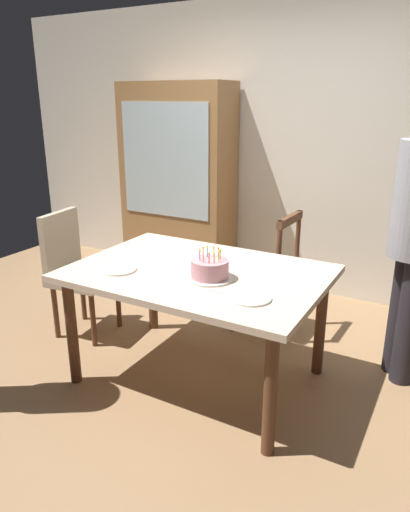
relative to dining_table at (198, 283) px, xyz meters
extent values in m
plane|color=#93704C|center=(0.00, 0.00, -0.67)|extent=(6.40, 6.40, 0.00)
cube|color=silver|center=(0.00, 1.85, 0.63)|extent=(6.40, 0.10, 2.60)
cube|color=beige|center=(0.00, 0.00, 0.07)|extent=(1.54, 1.07, 0.04)
cylinder|color=#56331E|center=(-0.67, -0.44, -0.31)|extent=(0.07, 0.07, 0.71)
cylinder|color=#56331E|center=(0.67, -0.44, -0.31)|extent=(0.07, 0.07, 0.71)
cylinder|color=#56331E|center=(-0.67, 0.44, -0.31)|extent=(0.07, 0.07, 0.71)
cylinder|color=#56331E|center=(0.67, 0.44, -0.31)|extent=(0.07, 0.07, 0.71)
cylinder|color=silver|center=(0.13, -0.09, 0.09)|extent=(0.28, 0.28, 0.01)
cylinder|color=#D18C93|center=(0.13, -0.09, 0.15)|extent=(0.22, 0.22, 0.11)
cylinder|color=#66CC72|center=(0.19, -0.09, 0.23)|extent=(0.01, 0.01, 0.05)
sphere|color=#FFC64C|center=(0.19, -0.09, 0.26)|extent=(0.01, 0.01, 0.01)
cylinder|color=yellow|center=(0.19, -0.06, 0.23)|extent=(0.01, 0.01, 0.05)
sphere|color=#FFC64C|center=(0.19, -0.06, 0.26)|extent=(0.01, 0.01, 0.01)
cylinder|color=yellow|center=(0.16, -0.04, 0.23)|extent=(0.01, 0.01, 0.05)
sphere|color=#FFC64C|center=(0.16, -0.04, 0.26)|extent=(0.01, 0.01, 0.01)
cylinder|color=#F2994C|center=(0.13, -0.03, 0.23)|extent=(0.01, 0.01, 0.05)
sphere|color=#FFC64C|center=(0.13, -0.03, 0.26)|extent=(0.01, 0.01, 0.01)
cylinder|color=#4C7FE5|center=(0.09, -0.05, 0.23)|extent=(0.01, 0.01, 0.05)
sphere|color=#FFC64C|center=(0.09, -0.05, 0.26)|extent=(0.01, 0.01, 0.01)
cylinder|color=#F2994C|center=(0.08, -0.07, 0.23)|extent=(0.01, 0.01, 0.05)
sphere|color=#FFC64C|center=(0.08, -0.07, 0.26)|extent=(0.01, 0.01, 0.01)
cylinder|color=#D872CC|center=(0.08, -0.11, 0.23)|extent=(0.01, 0.01, 0.05)
sphere|color=#FFC64C|center=(0.08, -0.11, 0.26)|extent=(0.01, 0.01, 0.01)
cylinder|color=#D872CC|center=(0.09, -0.14, 0.23)|extent=(0.01, 0.01, 0.05)
sphere|color=#FFC64C|center=(0.09, -0.14, 0.26)|extent=(0.01, 0.01, 0.01)
cylinder|color=#F2994C|center=(0.12, -0.15, 0.23)|extent=(0.01, 0.01, 0.05)
sphere|color=#FFC64C|center=(0.12, -0.15, 0.26)|extent=(0.01, 0.01, 0.01)
cylinder|color=#E54C4C|center=(0.16, -0.15, 0.23)|extent=(0.01, 0.01, 0.05)
sphere|color=#FFC64C|center=(0.16, -0.15, 0.26)|extent=(0.01, 0.01, 0.01)
cylinder|color=yellow|center=(0.18, -0.13, 0.23)|extent=(0.01, 0.01, 0.05)
sphere|color=#FFC64C|center=(0.18, -0.13, 0.26)|extent=(0.01, 0.01, 0.01)
cylinder|color=white|center=(-0.42, -0.24, 0.09)|extent=(0.22, 0.22, 0.01)
cylinder|color=white|center=(-0.08, 0.24, 0.09)|extent=(0.22, 0.22, 0.01)
cylinder|color=white|center=(0.46, -0.24, 0.09)|extent=(0.22, 0.22, 0.01)
cube|color=silver|center=(-0.58, -0.25, 0.09)|extent=(0.18, 0.04, 0.01)
cube|color=silver|center=(-0.24, 0.25, 0.09)|extent=(0.18, 0.02, 0.01)
cube|color=silver|center=(0.30, -0.25, 0.09)|extent=(0.18, 0.03, 0.01)
cube|color=beige|center=(0.08, 0.86, -0.22)|extent=(0.46, 0.46, 0.05)
cylinder|color=#56331E|center=(-0.08, 1.03, -0.45)|extent=(0.04, 0.04, 0.42)
cylinder|color=#56331E|center=(-0.10, 0.69, -0.45)|extent=(0.04, 0.04, 0.42)
cylinder|color=#56331E|center=(0.26, 1.02, -0.45)|extent=(0.04, 0.04, 0.42)
cylinder|color=#56331E|center=(0.24, 0.68, -0.45)|extent=(0.04, 0.04, 0.42)
cylinder|color=#56331E|center=(0.29, 1.03, 0.03)|extent=(0.04, 0.04, 0.50)
cylinder|color=#56331E|center=(0.27, 0.67, 0.03)|extent=(0.04, 0.04, 0.50)
cube|color=#56331E|center=(0.28, 0.85, 0.25)|extent=(0.06, 0.40, 0.06)
cube|color=tan|center=(-1.07, 0.13, -0.22)|extent=(0.49, 0.49, 0.05)
cylinder|color=#56331E|center=(-0.88, -0.02, -0.45)|extent=(0.04, 0.04, 0.42)
cylinder|color=#56331E|center=(-0.92, 0.31, -0.45)|extent=(0.04, 0.04, 0.42)
cylinder|color=#56331E|center=(-1.22, -0.06, -0.45)|extent=(0.04, 0.04, 0.42)
cylinder|color=#56331E|center=(-1.26, 0.27, -0.45)|extent=(0.04, 0.04, 0.42)
cube|color=tan|center=(-1.27, 0.10, 0.03)|extent=(0.10, 0.40, 0.50)
cylinder|color=#262328|center=(1.11, 0.72, -0.25)|extent=(0.14, 0.14, 0.84)
cylinder|color=#262328|center=(1.17, 0.61, -0.25)|extent=(0.14, 0.14, 0.84)
cube|color=#9E7042|center=(-1.13, 1.56, 0.28)|extent=(1.10, 0.44, 1.90)
cube|color=silver|center=(-1.13, 1.34, 0.53)|extent=(0.94, 0.01, 1.04)
camera|label=1|loc=(1.37, -2.35, 1.10)|focal=33.13mm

